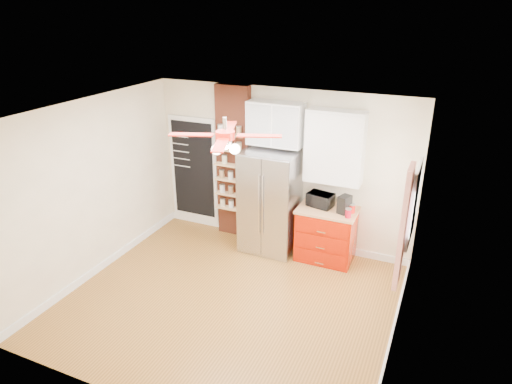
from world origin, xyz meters
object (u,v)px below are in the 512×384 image
at_px(coffee_maker, 344,204).
at_px(red_cabinet, 326,234).
at_px(ceiling_fan, 225,136).
at_px(toaster_oven, 320,200).
at_px(fridge, 270,202).
at_px(pantry_jar_oats, 225,159).
at_px(canister_left, 348,213).

bearing_deg(coffee_maker, red_cabinet, -167.25).
relative_size(ceiling_fan, toaster_oven, 3.49).
bearing_deg(fridge, ceiling_fan, -88.24).
distance_m(fridge, pantry_jar_oats, 1.08).
bearing_deg(ceiling_fan, pantry_jar_oats, 118.31).
height_order(ceiling_fan, canister_left, ceiling_fan).
bearing_deg(canister_left, fridge, 174.57).
distance_m(ceiling_fan, pantry_jar_oats, 2.25).
distance_m(toaster_oven, canister_left, 0.56).
height_order(ceiling_fan, coffee_maker, ceiling_fan).
height_order(coffee_maker, canister_left, coffee_maker).
bearing_deg(fridge, coffee_maker, 0.88).
xyz_separation_m(fridge, ceiling_fan, (0.05, -1.63, 1.55)).
xyz_separation_m(red_cabinet, ceiling_fan, (-0.92, -1.68, 1.97)).
bearing_deg(red_cabinet, fridge, -177.05).
relative_size(ceiling_fan, coffee_maker, 4.98).
bearing_deg(coffee_maker, pantry_jar_oats, -164.16).
bearing_deg(fridge, canister_left, -5.43).
xyz_separation_m(toaster_oven, coffee_maker, (0.41, -0.09, 0.03)).
height_order(red_cabinet, canister_left, canister_left).
bearing_deg(fridge, red_cabinet, 2.95).
xyz_separation_m(fridge, canister_left, (1.33, -0.13, 0.09)).
bearing_deg(toaster_oven, canister_left, -12.76).
relative_size(fridge, toaster_oven, 4.36).
bearing_deg(coffee_maker, canister_left, -36.24).
distance_m(ceiling_fan, coffee_maker, 2.46).
relative_size(toaster_oven, coffee_maker, 1.43).
relative_size(fridge, pantry_jar_oats, 12.22).
bearing_deg(pantry_jar_oats, coffee_maker, -3.60).
xyz_separation_m(ceiling_fan, coffee_maker, (1.19, 1.65, -1.38)).
bearing_deg(canister_left, red_cabinet, 154.11).
distance_m(coffee_maker, canister_left, 0.19).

